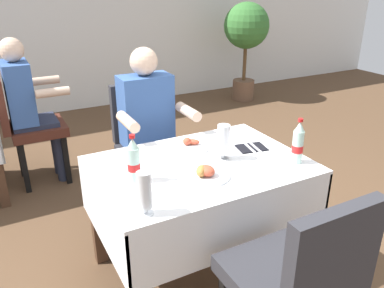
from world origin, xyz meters
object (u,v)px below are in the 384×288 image
object	(u,v)px
cola_bottle_primary	(134,161)
background_patron	(29,104)
beer_glass_middle	(223,141)
potted_plant_corner	(246,33)
napkin_cutlery_set	(251,148)
background_chair_right	(26,123)
chair_far_diner_seat	(147,142)
seated_diner_far	(150,127)
chair_near_camera_side	(296,278)
plate_near_camera	(206,173)
plate_far_diner	(190,146)
beer_glass_left	(145,192)
main_dining_table	(200,190)
cola_bottle_secondary	(298,144)

from	to	relation	value
cola_bottle_primary	background_patron	bearing A→B (deg)	100.34
beer_glass_middle	potted_plant_corner	xyz separation A→B (m)	(2.23, 2.94, 0.14)
napkin_cutlery_set	background_chair_right	distance (m)	2.00
chair_far_diner_seat	seated_diner_far	bearing A→B (deg)	-99.61
potted_plant_corner	chair_near_camera_side	bearing A→B (deg)	-122.37
background_patron	potted_plant_corner	bearing A→B (deg)	22.30
plate_near_camera	background_patron	xyz separation A→B (m)	(-0.65, 1.83, -0.03)
cola_bottle_primary	background_patron	size ratio (longest dim) A/B	0.20
plate_far_diner	background_chair_right	world-z (taller)	background_chair_right
beer_glass_left	chair_far_diner_seat	bearing A→B (deg)	68.04
main_dining_table	background_patron	distance (m)	1.82
napkin_cutlery_set	background_patron	bearing A→B (deg)	123.43
seated_diner_far	plate_near_camera	world-z (taller)	seated_diner_far
cola_bottle_secondary	background_chair_right	bearing A→B (deg)	122.79
plate_far_diner	beer_glass_middle	distance (m)	0.26
beer_glass_left	background_chair_right	world-z (taller)	background_chair_right
seated_diner_far	background_patron	bearing A→B (deg)	125.11
chair_far_diner_seat	plate_far_diner	world-z (taller)	chair_far_diner_seat
chair_far_diner_seat	cola_bottle_primary	bearing A→B (deg)	-115.48
cola_bottle_secondary	beer_glass_left	bearing A→B (deg)	-174.55
beer_glass_left	potted_plant_corner	world-z (taller)	potted_plant_corner
chair_far_diner_seat	plate_near_camera	distance (m)	0.98
chair_far_diner_seat	background_patron	xyz separation A→B (m)	(-0.70, 0.87, 0.16)
chair_near_camera_side	cola_bottle_primary	size ratio (longest dim) A/B	3.82
background_chair_right	background_patron	world-z (taller)	background_patron
chair_near_camera_side	plate_far_diner	xyz separation A→B (m)	(0.05, 1.02, 0.18)
beer_glass_left	cola_bottle_primary	bearing A→B (deg)	78.34
plate_near_camera	potted_plant_corner	xyz separation A→B (m)	(2.43, 3.09, 0.22)
beer_glass_middle	background_chair_right	world-z (taller)	background_chair_right
cola_bottle_secondary	plate_far_diner	bearing A→B (deg)	133.77
seated_diner_far	background_chair_right	distance (m)	1.23
beer_glass_middle	potted_plant_corner	size ratio (longest dim) A/B	0.15
chair_far_diner_seat	seated_diner_far	xyz separation A→B (m)	(-0.02, -0.11, 0.16)
main_dining_table	chair_near_camera_side	bearing A→B (deg)	-90.00
seated_diner_far	plate_far_diner	bearing A→B (deg)	-82.52
beer_glass_left	beer_glass_middle	world-z (taller)	beer_glass_middle
chair_near_camera_side	background_chair_right	world-z (taller)	same
plate_near_camera	cola_bottle_secondary	distance (m)	0.55
main_dining_table	potted_plant_corner	size ratio (longest dim) A/B	0.85
cola_bottle_primary	napkin_cutlery_set	world-z (taller)	cola_bottle_primary
cola_bottle_secondary	main_dining_table	bearing A→B (deg)	153.40
napkin_cutlery_set	background_chair_right	xyz separation A→B (m)	(-1.13, 1.64, -0.18)
cola_bottle_primary	potted_plant_corner	xyz separation A→B (m)	(2.77, 2.96, 0.14)
cola_bottle_primary	plate_near_camera	bearing A→B (deg)	-21.24
seated_diner_far	napkin_cutlery_set	distance (m)	0.77
plate_near_camera	beer_glass_middle	xyz separation A→B (m)	(0.20, 0.14, 0.09)
cola_bottle_primary	background_patron	xyz separation A→B (m)	(-0.31, 1.69, -0.12)
beer_glass_middle	plate_near_camera	bearing A→B (deg)	-143.75
beer_glass_middle	background_patron	world-z (taller)	background_patron
plate_near_camera	plate_far_diner	world-z (taller)	plate_near_camera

